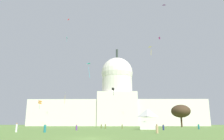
% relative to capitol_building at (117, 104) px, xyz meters
% --- Properties ---
extents(ground_plane, '(800.00, 800.00, 0.00)m').
position_rel_capitol_building_xyz_m(ground_plane, '(-4.62, -153.44, -17.32)').
color(ground_plane, olive).
extents(capitol_building, '(136.18, 28.50, 63.49)m').
position_rel_capitol_building_xyz_m(capitol_building, '(0.00, 0.00, 0.00)').
color(capitol_building, silver).
rests_on(capitol_building, ground_plane).
extents(event_tent, '(5.51, 6.99, 6.12)m').
position_rel_capitol_building_xyz_m(event_tent, '(8.10, -111.41, -14.16)').
color(event_tent, white).
rests_on(event_tent, ground_plane).
extents(tree_east_near, '(10.45, 11.10, 11.60)m').
position_rel_capitol_building_xyz_m(tree_east_near, '(33.32, -59.49, -9.13)').
color(tree_east_near, '#42301E').
rests_on(tree_east_near, ground_plane).
extents(person_olive_front_center, '(0.51, 0.51, 1.53)m').
position_rel_capitol_building_xyz_m(person_olive_front_center, '(-6.71, -97.35, -16.62)').
color(person_olive_front_center, olive).
rests_on(person_olive_front_center, ground_plane).
extents(person_teal_edge_west, '(0.66, 0.66, 1.71)m').
position_rel_capitol_building_xyz_m(person_teal_edge_west, '(23.59, -110.45, -16.55)').
color(person_teal_edge_west, '#1E757A').
rests_on(person_teal_edge_west, ground_plane).
extents(person_navy_back_center, '(0.49, 0.49, 1.56)m').
position_rel_capitol_building_xyz_m(person_navy_back_center, '(11.03, -119.49, -16.63)').
color(person_navy_back_center, navy).
rests_on(person_navy_back_center, ground_plane).
extents(person_teal_mid_center, '(0.64, 0.64, 1.60)m').
position_rel_capitol_building_xyz_m(person_teal_mid_center, '(-15.21, -136.16, -16.60)').
color(person_teal_mid_center, '#1E757A').
rests_on(person_teal_mid_center, ground_plane).
extents(person_maroon_front_right, '(0.64, 0.64, 1.51)m').
position_rel_capitol_building_xyz_m(person_maroon_front_right, '(25.36, -105.69, -16.65)').
color(person_maroon_front_right, maroon).
rests_on(person_maroon_front_right, ground_plane).
extents(person_olive_aisle_center, '(0.50, 0.50, 1.64)m').
position_rel_capitol_building_xyz_m(person_olive_aisle_center, '(-4.95, -103.97, -16.57)').
color(person_olive_aisle_center, olive).
rests_on(person_olive_aisle_center, ground_plane).
extents(person_orange_lawn_far_left, '(0.59, 0.59, 1.47)m').
position_rel_capitol_building_xyz_m(person_orange_lawn_far_left, '(9.90, -100.10, -16.66)').
color(person_orange_lawn_far_left, orange).
rests_on(person_orange_lawn_far_left, ground_plane).
extents(person_white_mid_left, '(0.49, 0.49, 1.80)m').
position_rel_capitol_building_xyz_m(person_white_mid_left, '(-21.22, -135.01, -16.49)').
color(person_white_mid_left, silver).
rests_on(person_white_mid_left, ground_plane).
extents(person_purple_edge_east, '(0.61, 0.61, 1.45)m').
position_rel_capitol_building_xyz_m(person_purple_edge_east, '(-11.60, -121.44, -16.68)').
color(person_purple_edge_east, '#703D93').
rests_on(person_purple_edge_east, ground_plane).
extents(person_tan_near_tree_east, '(0.57, 0.57, 1.55)m').
position_rel_capitol_building_xyz_m(person_tan_near_tree_east, '(5.63, -139.80, -16.63)').
color(person_tan_near_tree_east, tan).
rests_on(person_tan_near_tree_east, ground_plane).
extents(person_olive_near_tree_west, '(0.49, 0.49, 1.58)m').
position_rel_capitol_building_xyz_m(person_olive_near_tree_west, '(0.75, -99.91, -16.60)').
color(person_olive_near_tree_west, olive).
rests_on(person_olive_near_tree_west, ground_plane).
extents(kite_red_high, '(0.99, 0.83, 0.78)m').
position_rel_capitol_building_xyz_m(kite_red_high, '(-27.62, -66.72, 41.05)').
color(kite_red_high, red).
extents(kite_violet_high, '(1.47, 0.99, 0.24)m').
position_rel_capitol_building_xyz_m(kite_violet_high, '(19.90, -92.38, 34.76)').
color(kite_violet_high, purple).
extents(kite_black_low, '(1.15, 1.16, 3.35)m').
position_rel_capitol_building_xyz_m(kite_black_low, '(-2.50, -88.25, -1.59)').
color(kite_black_low, black).
extents(kite_white_low, '(0.75, 1.01, 3.87)m').
position_rel_capitol_building_xyz_m(kite_white_low, '(-19.48, -103.15, -5.57)').
color(kite_white_low, white).
extents(kite_yellow_mid, '(1.13, 1.07, 2.52)m').
position_rel_capitol_building_xyz_m(kite_yellow_mid, '(9.47, -114.40, 7.13)').
color(kite_yellow_mid, yellow).
extents(kite_turquoise_high, '(0.78, 0.83, 3.61)m').
position_rel_capitol_building_xyz_m(kite_turquoise_high, '(-30.94, -54.09, 35.08)').
color(kite_turquoise_high, teal).
extents(kite_orange_low, '(1.46, 1.44, 3.54)m').
position_rel_capitol_building_xyz_m(kite_orange_low, '(-32.83, -88.08, -6.97)').
color(kite_orange_low, orange).
extents(kite_cyan_mid, '(1.46, 1.36, 4.15)m').
position_rel_capitol_building_xyz_m(kite_cyan_mid, '(-9.20, -116.20, 0.93)').
color(kite_cyan_mid, '#33BCDB').
extents(kite_magenta_high, '(0.94, 1.07, 1.49)m').
position_rel_capitol_building_xyz_m(kite_magenta_high, '(25.10, -54.85, 34.46)').
color(kite_magenta_high, '#D1339E').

